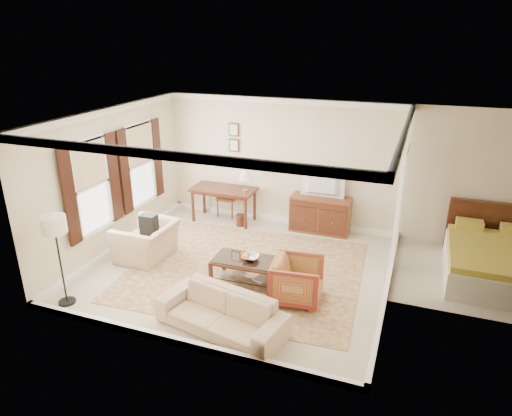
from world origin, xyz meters
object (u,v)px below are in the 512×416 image
Objects in this scene: writing_desk at (224,193)px; striped_armchair at (297,278)px; coffee_table at (245,264)px; sideboard at (320,214)px; club_armchair at (147,235)px; tv at (322,178)px; sofa at (221,307)px.

striped_armchair is at bearing -46.86° from writing_desk.
striped_armchair is (1.03, -0.23, 0.04)m from coffee_table.
sideboard is 3.83m from club_armchair.
club_armchair reaches higher than coffee_table.
striped_armchair is at bearing 95.63° from tv.
striped_armchair is 0.41× the size of sofa.
club_armchair reaches higher than writing_desk.
tv is at bearing 74.61° from coffee_table.
sofa is (0.17, -1.41, 0.02)m from coffee_table.
coffee_table is at bearing -105.28° from sideboard.
coffee_table is 1.03× the size of club_armchair.
sofa is at bearing -66.37° from writing_desk.
club_armchair is (-0.64, -2.28, -0.22)m from writing_desk.
tv is at bearing 130.93° from club_armchair.
sideboard is 1.41× the size of tv.
striped_armchair is 3.24m from club_armchair.
writing_desk is 2.97m from coffee_table.
sideboard is 0.66× the size of sofa.
striped_armchair is at bearing 66.21° from sofa.
tv reaches higher than striped_armchair.
writing_desk reaches higher than sideboard.
sideboard is at bearing 4.77° from writing_desk.
sofa is (-0.56, -4.11, -0.02)m from sideboard.
writing_desk is at bearing -175.23° from sideboard.
writing_desk is 1.29× the size of coffee_table.
writing_desk is 2.38m from club_armchair.
sofa is at bearing -82.96° from coffee_table.
sofa is at bearing 56.07° from club_armchair.
tv is (2.28, 0.17, 0.57)m from writing_desk.
sofa is (1.72, -3.92, -0.32)m from writing_desk.
coffee_table is (-0.74, -2.68, -0.91)m from tv.
coffee_table is at bearing 84.88° from club_armchair.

